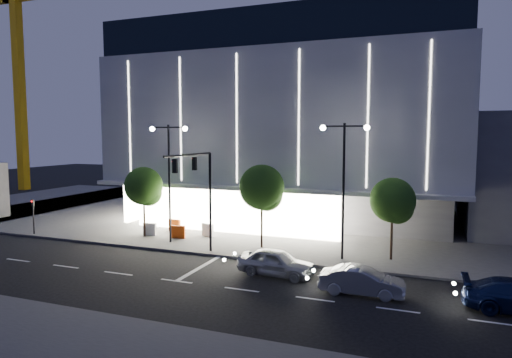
{
  "coord_description": "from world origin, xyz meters",
  "views": [
    {
      "loc": [
        15.19,
        -23.33,
        8.24
      ],
      "look_at": [
        3.21,
        7.93,
        5.0
      ],
      "focal_mm": 32.0,
      "sensor_mm": 36.0,
      "label": 1
    }
  ],
  "objects_px": {
    "car_second": "(362,281)",
    "barrier_c": "(178,232)",
    "barrier_b": "(150,229)",
    "tree_mid": "(262,190)",
    "tree_left": "(144,188)",
    "barrier_d": "(208,230)",
    "tree_right": "(393,203)",
    "tower_crane": "(23,51)",
    "street_lamp_east": "(344,171)",
    "barrier_a": "(175,225)",
    "street_lamp_west": "(169,166)",
    "car_lead": "(276,263)",
    "ped_signal_far": "(33,213)",
    "traffic_mast": "(200,184)"
  },
  "relations": [
    {
      "from": "car_second",
      "to": "barrier_c",
      "type": "relative_size",
      "value": 3.94
    },
    {
      "from": "barrier_b",
      "to": "tree_mid",
      "type": "bearing_deg",
      "value": -6.93
    },
    {
      "from": "car_second",
      "to": "tree_left",
      "type": "bearing_deg",
      "value": 68.44
    },
    {
      "from": "tree_mid",
      "to": "barrier_d",
      "type": "relative_size",
      "value": 5.59
    },
    {
      "from": "tree_right",
      "to": "tower_crane",
      "type": "bearing_deg",
      "value": 158.75
    },
    {
      "from": "street_lamp_east",
      "to": "barrier_a",
      "type": "relative_size",
      "value": 8.18
    },
    {
      "from": "street_lamp_west",
      "to": "tower_crane",
      "type": "relative_size",
      "value": 0.28
    },
    {
      "from": "barrier_c",
      "to": "car_second",
      "type": "bearing_deg",
      "value": -36.0
    },
    {
      "from": "tree_right",
      "to": "car_lead",
      "type": "bearing_deg",
      "value": -137.84
    },
    {
      "from": "car_lead",
      "to": "street_lamp_west",
      "type": "bearing_deg",
      "value": 70.61
    },
    {
      "from": "tree_right",
      "to": "barrier_d",
      "type": "bearing_deg",
      "value": 172.58
    },
    {
      "from": "street_lamp_west",
      "to": "street_lamp_east",
      "type": "relative_size",
      "value": 1.0
    },
    {
      "from": "ped_signal_far",
      "to": "tree_left",
      "type": "distance_m",
      "value": 9.61
    },
    {
      "from": "tower_crane",
      "to": "barrier_a",
      "type": "xyz_separation_m",
      "value": [
        36.14,
        -18.43,
        -19.86
      ]
    },
    {
      "from": "street_lamp_east",
      "to": "car_lead",
      "type": "bearing_deg",
      "value": -124.3
    },
    {
      "from": "tree_left",
      "to": "tree_mid",
      "type": "distance_m",
      "value": 10.0
    },
    {
      "from": "traffic_mast",
      "to": "tree_left",
      "type": "relative_size",
      "value": 1.24
    },
    {
      "from": "tree_right",
      "to": "traffic_mast",
      "type": "bearing_deg",
      "value": -162.98
    },
    {
      "from": "car_second",
      "to": "traffic_mast",
      "type": "bearing_deg",
      "value": 73.01
    },
    {
      "from": "tree_left",
      "to": "car_second",
      "type": "relative_size",
      "value": 1.32
    },
    {
      "from": "tree_right",
      "to": "car_lead",
      "type": "xyz_separation_m",
      "value": [
        -6.09,
        -5.52,
        -3.1
      ]
    },
    {
      "from": "tree_mid",
      "to": "barrier_b",
      "type": "distance_m",
      "value": 10.51
    },
    {
      "from": "street_lamp_west",
      "to": "barrier_a",
      "type": "xyz_separation_m",
      "value": [
        -1.78,
        3.57,
        -5.31
      ]
    },
    {
      "from": "car_second",
      "to": "barrier_a",
      "type": "xyz_separation_m",
      "value": [
        -16.88,
        9.52,
        -0.06
      ]
    },
    {
      "from": "tree_right",
      "to": "tree_left",
      "type": "bearing_deg",
      "value": 180.0
    },
    {
      "from": "traffic_mast",
      "to": "tree_right",
      "type": "bearing_deg",
      "value": 17.02
    },
    {
      "from": "traffic_mast",
      "to": "tree_right",
      "type": "relative_size",
      "value": 1.28
    },
    {
      "from": "traffic_mast",
      "to": "ped_signal_far",
      "type": "relative_size",
      "value": 2.36
    },
    {
      "from": "barrier_c",
      "to": "ped_signal_far",
      "type": "bearing_deg",
      "value": -176.73
    },
    {
      "from": "car_lead",
      "to": "barrier_c",
      "type": "bearing_deg",
      "value": 64.74
    },
    {
      "from": "barrier_b",
      "to": "tower_crane",
      "type": "bearing_deg",
      "value": 145.22
    },
    {
      "from": "street_lamp_west",
      "to": "barrier_a",
      "type": "relative_size",
      "value": 8.18
    },
    {
      "from": "street_lamp_west",
      "to": "tree_right",
      "type": "relative_size",
      "value": 1.63
    },
    {
      "from": "tower_crane",
      "to": "car_second",
      "type": "distance_m",
      "value": 63.12
    },
    {
      "from": "ped_signal_far",
      "to": "car_second",
      "type": "xyz_separation_m",
      "value": [
        27.1,
        -4.46,
        -1.17
      ]
    },
    {
      "from": "tree_mid",
      "to": "tree_right",
      "type": "distance_m",
      "value": 9.01
    },
    {
      "from": "street_lamp_west",
      "to": "street_lamp_east",
      "type": "xyz_separation_m",
      "value": [
        13.0,
        0.0,
        0.0
      ]
    },
    {
      "from": "tree_mid",
      "to": "car_second",
      "type": "height_order",
      "value": "tree_mid"
    },
    {
      "from": "tree_right",
      "to": "tree_mid",
      "type": "bearing_deg",
      "value": 180.0
    },
    {
      "from": "car_second",
      "to": "tower_crane",
      "type": "bearing_deg",
      "value": 61.74
    },
    {
      "from": "barrier_b",
      "to": "barrier_c",
      "type": "height_order",
      "value": "same"
    },
    {
      "from": "tower_crane",
      "to": "barrier_c",
      "type": "height_order",
      "value": "tower_crane"
    },
    {
      "from": "street_lamp_east",
      "to": "barrier_d",
      "type": "relative_size",
      "value": 8.18
    },
    {
      "from": "barrier_d",
      "to": "tree_left",
      "type": "bearing_deg",
      "value": -140.59
    },
    {
      "from": "street_lamp_east",
      "to": "tower_crane",
      "type": "bearing_deg",
      "value": 156.63
    },
    {
      "from": "tree_left",
      "to": "barrier_b",
      "type": "bearing_deg",
      "value": 68.93
    },
    {
      "from": "street_lamp_east",
      "to": "tree_mid",
      "type": "xyz_separation_m",
      "value": [
        -5.97,
        1.02,
        -1.62
      ]
    },
    {
      "from": "tower_crane",
      "to": "tree_left",
      "type": "height_order",
      "value": "tower_crane"
    },
    {
      "from": "car_lead",
      "to": "barrier_a",
      "type": "xyz_separation_m",
      "value": [
        -11.72,
        8.06,
        -0.13
      ]
    },
    {
      "from": "tree_left",
      "to": "tree_right",
      "type": "distance_m",
      "value": 19.0
    }
  ]
}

